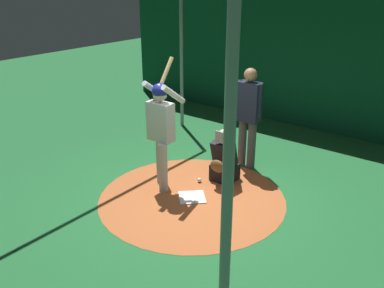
{
  "coord_description": "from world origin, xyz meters",
  "views": [
    {
      "loc": [
        4.71,
        3.68,
        3.41
      ],
      "look_at": [
        0.0,
        0.0,
        0.95
      ],
      "focal_mm": 39.19,
      "sensor_mm": 36.0,
      "label": 1
    }
  ],
  "objects_px": {
    "catcher": "(224,161)",
    "baseball_0": "(199,180)",
    "batter": "(161,125)",
    "umpire": "(249,113)",
    "home_plate": "(192,197)"
  },
  "relations": [
    {
      "from": "home_plate",
      "to": "umpire",
      "type": "xyz_separation_m",
      "value": [
        -1.57,
        0.07,
        1.05
      ]
    },
    {
      "from": "batter",
      "to": "umpire",
      "type": "relative_size",
      "value": 1.14
    },
    {
      "from": "catcher",
      "to": "baseball_0",
      "type": "relative_size",
      "value": 12.99
    },
    {
      "from": "catcher",
      "to": "baseball_0",
      "type": "distance_m",
      "value": 0.54
    },
    {
      "from": "baseball_0",
      "to": "batter",
      "type": "bearing_deg",
      "value": -40.31
    },
    {
      "from": "umpire",
      "to": "home_plate",
      "type": "bearing_deg",
      "value": -2.44
    },
    {
      "from": "catcher",
      "to": "umpire",
      "type": "distance_m",
      "value": 1.01
    },
    {
      "from": "umpire",
      "to": "catcher",
      "type": "bearing_deg",
      "value": -1.01
    },
    {
      "from": "baseball_0",
      "to": "umpire",
      "type": "bearing_deg",
      "value": 163.97
    },
    {
      "from": "batter",
      "to": "baseball_0",
      "type": "height_order",
      "value": "batter"
    },
    {
      "from": "catcher",
      "to": "umpire",
      "type": "bearing_deg",
      "value": 178.99
    },
    {
      "from": "baseball_0",
      "to": "catcher",
      "type": "bearing_deg",
      "value": 137.38
    },
    {
      "from": "umpire",
      "to": "baseball_0",
      "type": "bearing_deg",
      "value": -16.03
    },
    {
      "from": "home_plate",
      "to": "umpire",
      "type": "height_order",
      "value": "umpire"
    },
    {
      "from": "batter",
      "to": "catcher",
      "type": "xyz_separation_m",
      "value": [
        -0.81,
        0.71,
        -0.73
      ]
    }
  ]
}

